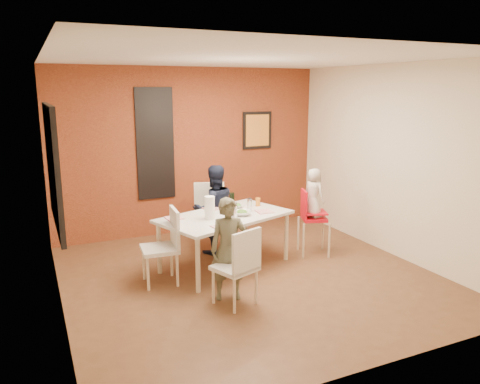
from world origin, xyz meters
name	(u,v)px	position (x,y,z in m)	size (l,w,h in m)	color
ground	(250,277)	(0.00, 0.00, 0.00)	(4.50, 4.50, 0.00)	brown
ceiling	(251,58)	(0.00, 0.00, 2.70)	(4.50, 4.50, 0.02)	white
wall_back	(191,151)	(0.00, 2.25, 1.35)	(4.50, 0.02, 2.70)	#F2E6C8
wall_front	(374,218)	(0.00, -2.25, 1.35)	(4.50, 0.02, 2.70)	#F2E6C8
wall_left	(52,189)	(-2.25, 0.00, 1.35)	(0.02, 4.50, 2.70)	#F2E6C8
wall_right	(393,161)	(2.25, 0.00, 1.35)	(0.02, 4.50, 2.70)	#F2E6C8
brick_accent_wall	(191,151)	(0.00, 2.23, 1.35)	(4.50, 0.02, 2.70)	maroon
picture_window_frame	(53,166)	(-2.22, 0.20, 1.55)	(0.05, 1.70, 1.30)	black
picture_window_pane	(54,166)	(-2.21, 0.20, 1.55)	(0.02, 1.55, 1.15)	black
glassblock_strip	(155,144)	(-0.60, 2.21, 1.50)	(0.55, 0.03, 1.70)	silver
glassblock_surround	(155,144)	(-0.60, 2.21, 1.50)	(0.60, 0.03, 1.76)	black
art_print_frame	(257,130)	(1.20, 2.21, 1.65)	(0.54, 0.03, 0.64)	black
art_print_canvas	(258,130)	(1.20, 2.19, 1.65)	(0.44, 0.01, 0.54)	gold
dining_table	(225,220)	(-0.14, 0.46, 0.65)	(1.94, 1.46, 0.72)	silver
chair_near	(240,263)	(-0.46, -0.69, 0.50)	(0.53, 0.53, 0.89)	silver
chair_far	(210,212)	(-0.04, 1.29, 0.55)	(0.56, 0.56, 0.98)	white
chair_left	(166,242)	(-1.01, 0.28, 0.52)	(0.47, 0.47, 0.93)	silver
high_chair	(311,216)	(1.17, 0.40, 0.57)	(0.51, 0.51, 0.95)	red
child_near	(229,249)	(-0.48, -0.46, 0.59)	(0.43, 0.28, 1.18)	brown
child_far	(214,209)	(-0.07, 1.04, 0.65)	(0.63, 0.49, 1.30)	black
toddler	(314,193)	(1.19, 0.39, 0.91)	(0.34, 0.22, 0.70)	beige
plate_near_left	(221,227)	(-0.40, -0.02, 0.72)	(0.21, 0.21, 0.01)	white
plate_far_mid	(212,209)	(-0.18, 0.84, 0.72)	(0.21, 0.21, 0.01)	white
plate_near_right	(265,212)	(0.41, 0.39, 0.72)	(0.21, 0.21, 0.01)	white
plate_far_left	(174,218)	(-0.80, 0.59, 0.72)	(0.21, 0.21, 0.01)	white
salad_bowl_a	(242,213)	(0.06, 0.37, 0.75)	(0.24, 0.24, 0.06)	silver
salad_bowl_b	(236,206)	(0.15, 0.76, 0.74)	(0.19, 0.19, 0.05)	silver
wine_bottle	(232,202)	(0.01, 0.60, 0.85)	(0.07, 0.07, 0.26)	black
wine_glass_a	(234,212)	(-0.13, 0.21, 0.83)	(0.08, 0.08, 0.22)	white
wine_glass_b	(249,205)	(0.24, 0.51, 0.81)	(0.06, 0.06, 0.18)	white
paper_towel_roll	(210,208)	(-0.39, 0.37, 0.87)	(0.13, 0.13, 0.30)	white
condiment_red	(230,208)	(-0.03, 0.55, 0.79)	(0.04, 0.04, 0.14)	red
condiment_green	(229,207)	(-0.03, 0.59, 0.78)	(0.03, 0.03, 0.13)	#286C24
condiment_brown	(227,210)	(-0.10, 0.51, 0.78)	(0.03, 0.03, 0.12)	brown
sippy_cup	(258,202)	(0.47, 0.72, 0.78)	(0.07, 0.07, 0.12)	orange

